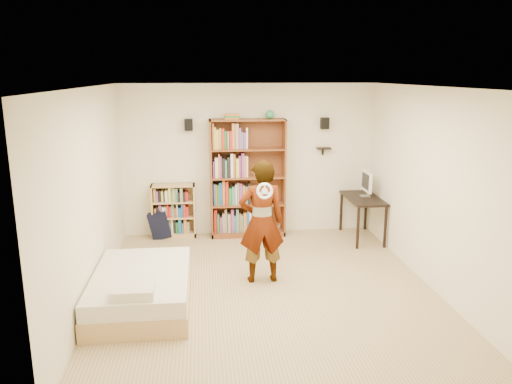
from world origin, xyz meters
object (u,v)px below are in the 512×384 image
Objects in this scene: daybed at (142,285)px; person at (262,222)px; computer_desk at (362,218)px; tall_bookshelf at (248,179)px; low_bookshelf at (174,211)px.

person reaches higher than daybed.
computer_desk is 0.64× the size of person.
daybed is (-1.59, -2.65, -0.78)m from tall_bookshelf.
tall_bookshelf is 2.14m from computer_desk.
computer_desk is at bearing -143.34° from person.
daybed is at bearing 17.46° from person.
low_bookshelf is at bearing 84.25° from daybed.
low_bookshelf is at bearing 177.87° from tall_bookshelf.
low_bookshelf is 0.55× the size of person.
tall_bookshelf is at bearing -2.13° from low_bookshelf.
tall_bookshelf is 1.90× the size of computer_desk.
computer_desk is (1.99, -0.41, -0.67)m from tall_bookshelf.
tall_bookshelf reaches higher than computer_desk.
computer_desk is (3.31, -0.46, -0.10)m from low_bookshelf.
daybed is at bearing -95.75° from low_bookshelf.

